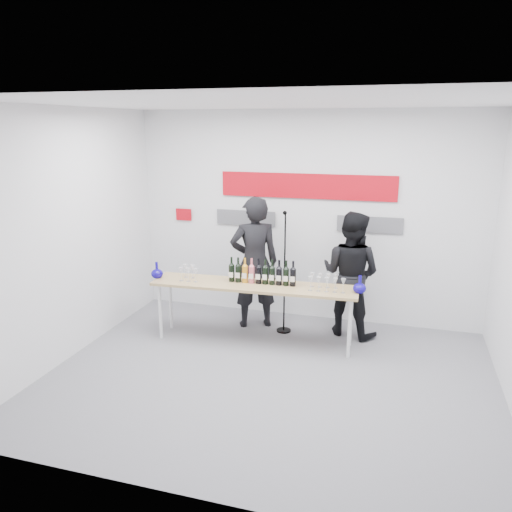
{
  "coord_description": "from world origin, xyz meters",
  "views": [
    {
      "loc": [
        1.3,
        -4.97,
        2.79
      ],
      "look_at": [
        -0.45,
        0.98,
        1.15
      ],
      "focal_mm": 35.0,
      "sensor_mm": 36.0,
      "label": 1
    }
  ],
  "objects_px": {
    "tasting_table": "(254,289)",
    "presenter_left": "(254,263)",
    "presenter_right": "(350,274)",
    "mic_stand": "(284,296)"
  },
  "relations": [
    {
      "from": "tasting_table",
      "to": "mic_stand",
      "type": "height_order",
      "value": "mic_stand"
    },
    {
      "from": "presenter_left",
      "to": "presenter_right",
      "type": "xyz_separation_m",
      "value": [
        1.32,
        0.1,
        -0.08
      ]
    },
    {
      "from": "tasting_table",
      "to": "presenter_right",
      "type": "distance_m",
      "value": 1.33
    },
    {
      "from": "tasting_table",
      "to": "presenter_left",
      "type": "relative_size",
      "value": 1.44
    },
    {
      "from": "presenter_left",
      "to": "presenter_right",
      "type": "distance_m",
      "value": 1.32
    },
    {
      "from": "tasting_table",
      "to": "presenter_right",
      "type": "height_order",
      "value": "presenter_right"
    },
    {
      "from": "tasting_table",
      "to": "presenter_left",
      "type": "bearing_deg",
      "value": 102.88
    },
    {
      "from": "presenter_right",
      "to": "mic_stand",
      "type": "xyz_separation_m",
      "value": [
        -0.86,
        -0.2,
        -0.33
      ]
    },
    {
      "from": "tasting_table",
      "to": "presenter_right",
      "type": "bearing_deg",
      "value": 26.07
    },
    {
      "from": "tasting_table",
      "to": "presenter_right",
      "type": "relative_size",
      "value": 1.58
    }
  ]
}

